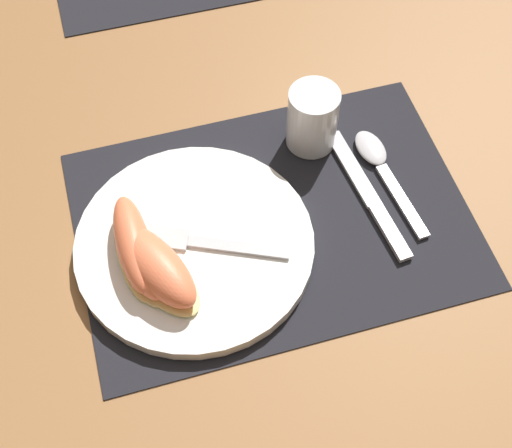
% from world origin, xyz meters
% --- Properties ---
extents(ground_plane, '(3.00, 3.00, 0.00)m').
position_xyz_m(ground_plane, '(0.00, 0.00, 0.00)').
color(ground_plane, olive).
extents(placemat, '(0.46, 0.33, 0.00)m').
position_xyz_m(placemat, '(0.00, 0.00, 0.00)').
color(placemat, black).
rests_on(placemat, ground_plane).
extents(plate, '(0.28, 0.28, 0.02)m').
position_xyz_m(plate, '(-0.10, -0.02, 0.01)').
color(plate, white).
rests_on(plate, placemat).
extents(juice_glass, '(0.06, 0.06, 0.08)m').
position_xyz_m(juice_glass, '(0.08, 0.10, 0.04)').
color(juice_glass, silver).
rests_on(juice_glass, placemat).
extents(knife, '(0.04, 0.20, 0.01)m').
position_xyz_m(knife, '(0.12, -0.00, 0.01)').
color(knife, '#BCBCC1').
rests_on(knife, placemat).
extents(spoon, '(0.04, 0.17, 0.01)m').
position_xyz_m(spoon, '(0.15, 0.04, 0.01)').
color(spoon, '#BCBCC1').
rests_on(spoon, placemat).
extents(fork, '(0.18, 0.10, 0.00)m').
position_xyz_m(fork, '(-0.10, -0.02, 0.02)').
color(fork, '#BCBCC1').
rests_on(fork, plate).
extents(citrus_wedge_0, '(0.04, 0.13, 0.04)m').
position_xyz_m(citrus_wedge_0, '(-0.17, -0.01, 0.04)').
color(citrus_wedge_0, '#F4DB84').
rests_on(citrus_wedge_0, plate).
extents(citrus_wedge_1, '(0.06, 0.11, 0.04)m').
position_xyz_m(citrus_wedge_1, '(-0.16, -0.04, 0.04)').
color(citrus_wedge_1, '#F4DB84').
rests_on(citrus_wedge_1, plate).
extents(citrus_wedge_2, '(0.11, 0.15, 0.05)m').
position_xyz_m(citrus_wedge_2, '(-0.15, -0.05, 0.04)').
color(citrus_wedge_2, '#F4DB84').
rests_on(citrus_wedge_2, plate).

